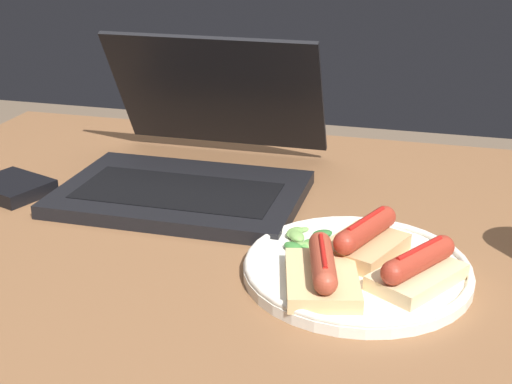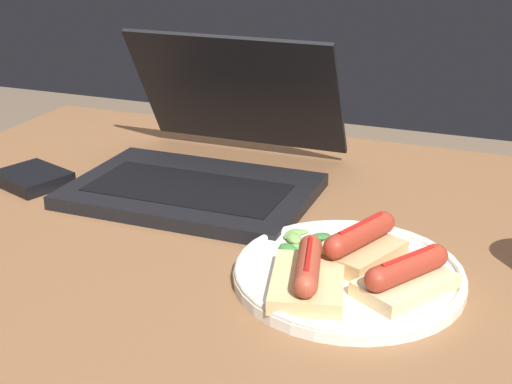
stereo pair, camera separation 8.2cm
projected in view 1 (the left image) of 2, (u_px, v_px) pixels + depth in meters
desk at (227, 307)px, 0.91m from camera, size 1.05×0.82×0.77m
laptop at (192, 162)px, 0.98m from camera, size 0.32×0.32×0.20m
plate at (357, 268)px, 0.76m from camera, size 0.24×0.24×0.02m
sausage_toast_left at (365, 239)px, 0.77m from camera, size 0.10×0.11×0.05m
sausage_toast_middle at (322, 273)px, 0.71m from camera, size 0.10×0.12×0.04m
sausage_toast_right at (418, 268)px, 0.72m from camera, size 0.10×0.12×0.04m
salad_pile at (304, 239)px, 0.81m from camera, size 0.06×0.08×0.01m
external_drive at (12, 187)px, 0.97m from camera, size 0.12×0.11×0.02m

